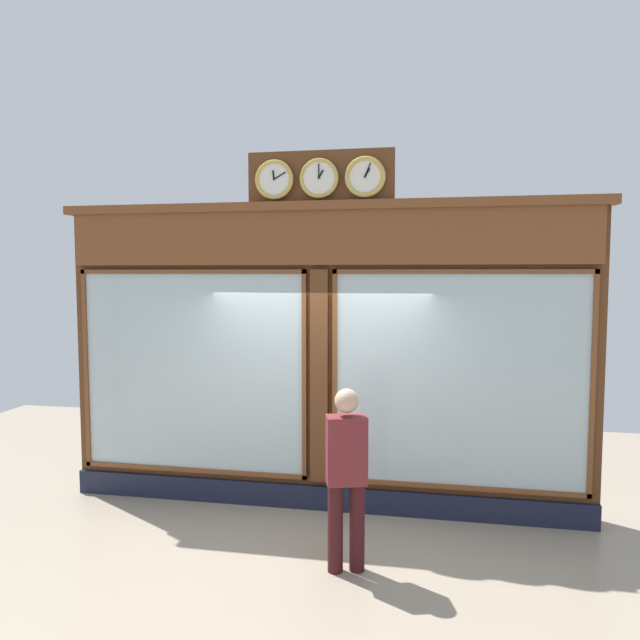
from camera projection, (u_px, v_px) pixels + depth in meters
shop_facade at (322, 355)px, 6.89m from camera, size 6.17×0.42×4.07m
pedestrian at (346, 472)px, 5.40m from camera, size 0.41×0.31×1.69m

